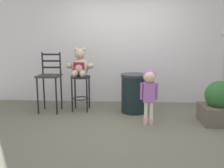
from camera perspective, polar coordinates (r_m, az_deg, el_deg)
name	(u,v)px	position (r m, az deg, el deg)	size (l,w,h in m)	color
ground_plane	(121,126)	(4.21, 2.02, -9.88)	(24.00, 24.00, 0.00)	#605D4B
building_wall	(123,17)	(5.83, 2.57, 15.48)	(6.56, 0.30, 3.97)	silver
bar_stool_with_teddy	(81,86)	(5.05, -7.36, -0.39)	(0.40, 0.40, 0.73)	#262923
teddy_bear	(80,66)	(4.97, -7.53, 4.27)	(0.55, 0.49, 0.58)	tan
child_walking	(149,85)	(4.19, 8.74, -0.19)	(0.30, 0.24, 0.96)	beige
trash_bin	(134,93)	(4.94, 5.21, -2.12)	(0.55, 0.55, 0.78)	black
lamppost	(223,59)	(5.46, 24.57, 5.27)	(0.32, 0.32, 2.71)	#A4A2A6
bar_chair_empty	(50,78)	(5.10, -14.42, 1.31)	(0.44, 0.44, 1.20)	#262923
planter_with_shrub	(219,104)	(4.66, 23.78, -4.36)	(0.59, 0.59, 0.76)	brown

